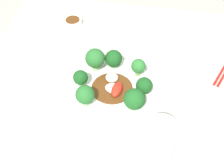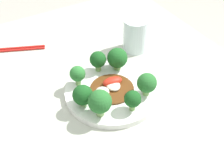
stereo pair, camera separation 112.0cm
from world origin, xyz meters
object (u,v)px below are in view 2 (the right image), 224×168
at_px(broccoli_southeast, 117,58).
at_px(chopsticks, 11,49).
at_px(broccoli_west, 133,99).
at_px(broccoli_east, 98,60).
at_px(plate, 112,92).
at_px(broccoli_north, 83,95).
at_px(drinking_glass, 135,35).
at_px(broccoli_northeast, 78,74).
at_px(stirfry_center, 111,87).
at_px(broccoli_southwest, 147,83).
at_px(broccoli_northwest, 100,102).

xyz_separation_m(broccoli_southeast, chopsticks, (0.27, 0.24, -0.05)).
distance_m(broccoli_west, broccoli_east, 0.18).
relative_size(plate, broccoli_north, 4.32).
relative_size(plate, drinking_glass, 2.42).
distance_m(broccoli_northeast, chopsticks, 0.30).
xyz_separation_m(plate, stirfry_center, (0.00, 0.00, 0.02)).
distance_m(broccoli_north, chopsticks, 0.37).
bearing_deg(broccoli_northeast, broccoli_west, -154.23).
xyz_separation_m(broccoli_southwest, broccoli_north, (0.05, 0.16, -0.01)).
bearing_deg(broccoli_southwest, chopsticks, 31.52).
distance_m(broccoli_west, broccoli_southwest, 0.07).
bearing_deg(broccoli_northeast, broccoli_northwest, 178.94).
bearing_deg(broccoli_southwest, broccoli_southeast, 4.14).
bearing_deg(broccoli_northeast, broccoli_east, -71.72).
height_order(broccoli_northwest, broccoli_east, broccoli_northwest).
bearing_deg(drinking_glass, broccoli_east, 108.86).
bearing_deg(drinking_glass, broccoli_north, 121.16).
height_order(broccoli_northeast, stirfry_center, broccoli_northeast).
bearing_deg(broccoli_northeast, plate, -133.99).
bearing_deg(broccoli_southeast, broccoli_northeast, 92.21).
distance_m(broccoli_southwest, broccoli_southeast, 0.13).
xyz_separation_m(broccoli_northeast, stirfry_center, (-0.06, -0.07, -0.03)).
relative_size(plate, broccoli_east, 4.10).
bearing_deg(broccoli_east, drinking_glass, -71.14).
distance_m(broccoli_west, drinking_glass, 0.29).
xyz_separation_m(plate, broccoli_east, (0.09, -0.01, 0.05)).
xyz_separation_m(broccoli_north, drinking_glass, (0.16, -0.26, 0.00)).
bearing_deg(chopsticks, broccoli_east, -143.44).
xyz_separation_m(broccoli_west, drinking_glass, (0.24, -0.17, 0.00)).
xyz_separation_m(broccoli_southeast, broccoli_east, (0.02, 0.05, 0.00)).
bearing_deg(stirfry_center, broccoli_west, -174.40).
relative_size(broccoli_northwest, broccoli_east, 1.18).
xyz_separation_m(broccoli_east, chopsticks, (0.25, 0.19, -0.05)).
distance_m(broccoli_northeast, stirfry_center, 0.10).
bearing_deg(drinking_glass, plate, 130.72).
relative_size(broccoli_southwest, drinking_glass, 0.62).
bearing_deg(broccoli_southeast, drinking_glass, -55.78).
bearing_deg(broccoli_southeast, broccoli_northwest, 136.02).
height_order(broccoli_southwest, broccoli_southeast, broccoli_southeast).
bearing_deg(broccoli_west, broccoli_northeast, 25.77).
relative_size(broccoli_southeast, broccoli_east, 1.07).
distance_m(broccoli_southwest, drinking_glass, 0.23).
distance_m(broccoli_northwest, broccoli_north, 0.06).
distance_m(broccoli_north, drinking_glass, 0.31).
relative_size(broccoli_northeast, stirfry_center, 0.49).
distance_m(plate, stirfry_center, 0.02).
bearing_deg(drinking_glass, chopsticks, 60.85).
height_order(broccoli_northwest, chopsticks, broccoli_northwest).
bearing_deg(broccoli_north, broccoli_northeast, -16.54).
relative_size(broccoli_northwest, broccoli_west, 1.27).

